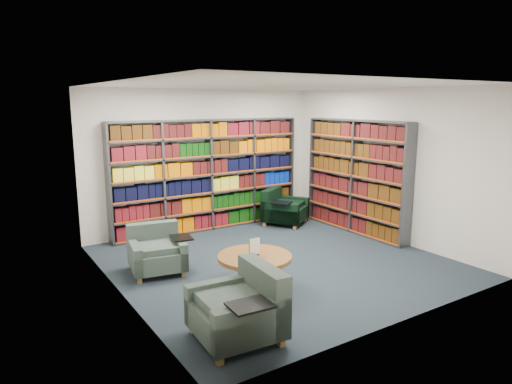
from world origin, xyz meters
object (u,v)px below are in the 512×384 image
chair_green_right (282,210)px  chair_teal_front (243,310)px  coffee_table (255,262)px  chair_teal_left (156,253)px

chair_green_right → chair_teal_front: 4.86m
coffee_table → chair_green_right: bearing=48.0°
chair_teal_left → chair_teal_front: chair_teal_front is taller
chair_teal_front → chair_green_right: bearing=49.1°
chair_green_right → chair_teal_front: bearing=-130.9°
chair_teal_left → chair_teal_front: bearing=-88.4°
chair_teal_left → chair_green_right: chair_green_right is taller
chair_teal_front → chair_teal_left: bearing=91.6°
coffee_table → chair_teal_left: bearing=122.9°
chair_green_right → chair_teal_front: (-3.18, -3.67, 0.02)m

